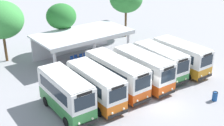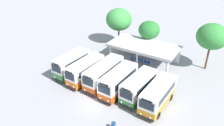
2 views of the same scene
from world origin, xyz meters
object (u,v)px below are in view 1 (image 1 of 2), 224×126
(waiting_chair_end_by_column, at_px, (72,59))
(waiting_chair_fifth_seat, at_px, (89,54))
(waiting_chair_far_end_seat, at_px, (94,53))
(city_bus_second_in_row, at_px, (96,85))
(city_bus_fifth_blue, at_px, (160,61))
(city_bus_middle_cream, at_px, (116,74))
(city_bus_fourth_amber, at_px, (143,68))
(waiting_chair_second_from_end, at_px, (76,57))
(waiting_chair_middle_seat, at_px, (81,57))
(waiting_chair_fourth_seat, at_px, (85,55))
(city_bus_far_end_green, at_px, (181,56))
(litter_bin_apron, at_px, (215,96))
(city_bus_nearest_orange, at_px, (66,93))

(waiting_chair_end_by_column, xyz_separation_m, waiting_chair_fifth_seat, (2.54, 0.03, 0.00))
(waiting_chair_far_end_seat, bearing_deg, waiting_chair_end_by_column, -179.41)
(city_bus_second_in_row, xyz_separation_m, city_bus_fifth_blue, (8.80, 0.44, -0.03))
(waiting_chair_fifth_seat, bearing_deg, city_bus_middle_cream, -106.84)
(waiting_chair_end_by_column, height_order, waiting_chair_far_end_seat, same)
(city_bus_second_in_row, height_order, city_bus_fourth_amber, city_bus_fourth_amber)
(waiting_chair_second_from_end, xyz_separation_m, waiting_chair_middle_seat, (0.63, -0.15, 0.00))
(city_bus_middle_cream, distance_m, city_bus_fourth_amber, 3.01)
(waiting_chair_fourth_seat, bearing_deg, city_bus_far_end_green, -54.60)
(city_bus_fourth_amber, relative_size, litter_bin_apron, 8.05)
(city_bus_far_end_green, bearing_deg, city_bus_second_in_row, 179.97)
(waiting_chair_far_end_seat, bearing_deg, litter_bin_apron, -80.01)
(city_bus_second_in_row, bearing_deg, waiting_chair_second_from_end, 68.93)
(city_bus_second_in_row, distance_m, city_bus_middle_cream, 3.01)
(city_bus_second_in_row, relative_size, waiting_chair_middle_seat, 8.18)
(city_bus_second_in_row, xyz_separation_m, waiting_chair_far_end_seat, (6.25, 9.56, -1.30))
(city_bus_middle_cream, height_order, city_bus_far_end_green, city_bus_middle_cream)
(city_bus_fourth_amber, height_order, waiting_chair_fourth_seat, city_bus_fourth_amber)
(waiting_chair_fourth_seat, distance_m, waiting_chair_far_end_seat, 1.27)
(city_bus_second_in_row, xyz_separation_m, waiting_chair_fourth_seat, (4.98, 9.49, -1.30))
(city_bus_fourth_amber, distance_m, litter_bin_apron, 7.42)
(city_bus_second_in_row, bearing_deg, city_bus_middle_cream, 13.18)
(waiting_chair_second_from_end, relative_size, litter_bin_apron, 0.96)
(city_bus_middle_cream, distance_m, waiting_chair_far_end_seat, 9.57)
(waiting_chair_fifth_seat, bearing_deg, litter_bin_apron, -77.83)
(city_bus_nearest_orange, xyz_separation_m, waiting_chair_second_from_end, (6.65, 9.41, -1.39))
(waiting_chair_end_by_column, xyz_separation_m, waiting_chair_fourth_seat, (1.90, -0.04, 0.00))
(city_bus_fourth_amber, height_order, waiting_chair_fifth_seat, city_bus_fourth_amber)
(city_bus_fourth_amber, relative_size, city_bus_fifth_blue, 1.07)
(city_bus_fifth_blue, height_order, waiting_chair_end_by_column, city_bus_fifth_blue)
(waiting_chair_second_from_end, relative_size, waiting_chair_fifth_seat, 1.00)
(city_bus_fourth_amber, xyz_separation_m, litter_bin_apron, (3.22, -6.53, -1.42))
(waiting_chair_second_from_end, bearing_deg, city_bus_fifth_blue, -61.06)
(waiting_chair_middle_seat, height_order, waiting_chair_far_end_seat, same)
(city_bus_second_in_row, distance_m, city_bus_fifth_blue, 8.81)
(city_bus_nearest_orange, relative_size, waiting_chair_fourth_seat, 7.78)
(city_bus_fourth_amber, xyz_separation_m, waiting_chair_fourth_seat, (-0.88, 9.47, -1.35))
(city_bus_nearest_orange, distance_m, waiting_chair_fifth_seat, 12.73)
(city_bus_fourth_amber, relative_size, waiting_chair_far_end_seat, 8.42)
(waiting_chair_fourth_seat, relative_size, litter_bin_apron, 0.96)
(city_bus_middle_cream, height_order, city_bus_fifth_blue, city_bus_middle_cream)
(litter_bin_apron, bearing_deg, city_bus_nearest_orange, 150.73)
(city_bus_fourth_amber, xyz_separation_m, waiting_chair_middle_seat, (-1.52, 9.47, -1.35))
(city_bus_far_end_green, relative_size, waiting_chair_middle_seat, 8.26)
(waiting_chair_second_from_end, height_order, waiting_chair_far_end_seat, same)
(waiting_chair_middle_seat, bearing_deg, city_bus_nearest_orange, -128.16)
(waiting_chair_second_from_end, height_order, waiting_chair_fourth_seat, same)
(city_bus_middle_cream, relative_size, waiting_chair_fifth_seat, 9.13)
(city_bus_middle_cream, relative_size, waiting_chair_fourth_seat, 9.13)
(city_bus_second_in_row, relative_size, waiting_chair_fifth_seat, 8.18)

